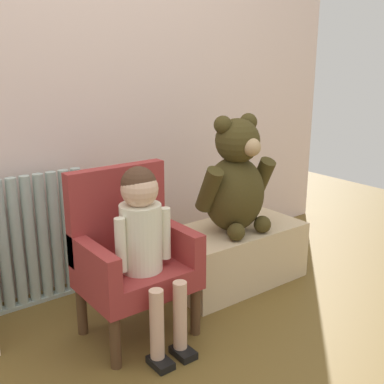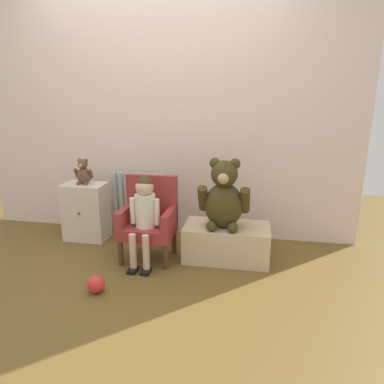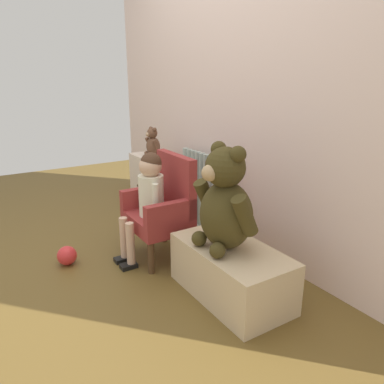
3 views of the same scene
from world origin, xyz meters
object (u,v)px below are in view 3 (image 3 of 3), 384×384
child_armchair (163,207)px  low_bench (231,272)px  small_teddy_bear (153,143)px  radiator (202,192)px  toy_ball (67,256)px  child_figure (148,191)px  small_dresser (153,186)px  large_teddy_bear (225,204)px

child_armchair → low_bench: size_ratio=0.99×
small_teddy_bear → low_bench: bearing=-8.4°
radiator → toy_ball: bearing=-87.5°
small_teddy_bear → toy_ball: 1.22m
child_figure → radiator: bearing=113.4°
small_dresser → small_teddy_bear: small_teddy_bear is taller
child_figure → low_bench: bearing=16.4°
low_bench → small_teddy_bear: small_teddy_bear is taller
small_teddy_bear → large_teddy_bear: bearing=-9.9°
small_dresser → small_teddy_bear: 0.39m
small_dresser → child_armchair: (0.74, -0.28, 0.08)m
low_bench → toy_ball: 1.14m
toy_ball → radiator: bearing=92.5°
radiator → large_teddy_bear: large_teddy_bear is taller
radiator → child_armchair: child_armchair is taller
small_dresser → low_bench: 1.42m
child_armchair → toy_ball: child_armchair is taller
small_dresser → small_teddy_bear: bearing=62.9°
large_teddy_bear → small_teddy_bear: large_teddy_bear is taller
child_armchair → large_teddy_bear: large_teddy_bear is taller
small_dresser → radiator: bearing=23.7°
large_teddy_bear → toy_ball: (-0.85, -0.68, -0.50)m
large_teddy_bear → toy_ball: 1.20m
child_figure → low_bench: 0.77m
child_figure → large_teddy_bear: large_teddy_bear is taller
small_dresser → child_armchair: child_armchair is taller
small_dresser → low_bench: (1.40, -0.20, -0.13)m
small_dresser → toy_ball: 1.07m
child_figure → small_teddy_bear: size_ratio=3.04×
small_dresser → child_armchair: size_ratio=0.78×
small_dresser → large_teddy_bear: 1.42m
large_teddy_bear → small_teddy_bear: 1.39m
low_bench → large_teddy_bear: bearing=-133.7°
child_figure → large_teddy_bear: 0.66m
child_figure → large_teddy_bear: size_ratio=1.27×
child_armchair → toy_ball: 0.73m
low_bench → large_teddy_bear: (-0.03, -0.03, 0.41)m
child_armchair → large_teddy_bear: bearing=4.6°
radiator → child_armchair: (0.26, -0.49, 0.04)m
small_dresser → large_teddy_bear: bearing=-9.6°
radiator → small_dresser: size_ratio=1.14×
small_dresser → low_bench: bearing=-8.1°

